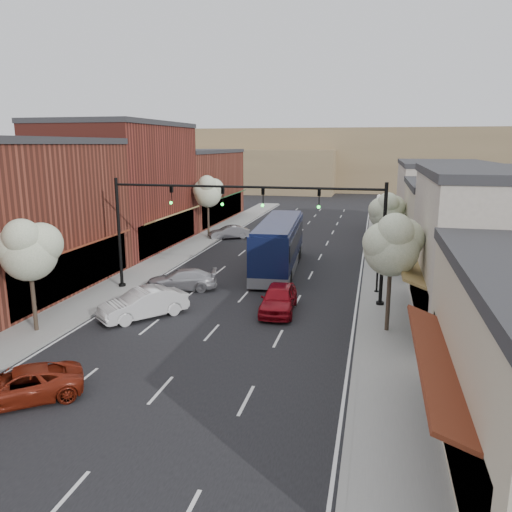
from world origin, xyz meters
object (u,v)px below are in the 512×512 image
Objects in this scene: tree_right_far at (387,210)px; tree_left_near at (28,248)px; signal_mast_left at (154,218)px; parked_car_c at (182,280)px; tree_left_far at (208,191)px; parked_car_a at (19,386)px; red_hatchback at (279,299)px; lamp_post_far at (379,210)px; tree_right_near at (393,244)px; parked_car_e at (229,232)px; lamp_post_near at (379,246)px; coach_bus at (279,244)px; signal_mast_right at (340,225)px; parked_car_b at (143,304)px.

tree_left_near reaches higher than tree_right_far.
signal_mast_left reaches higher than parked_car_c.
tree_left_far is (-16.60, 6.00, 0.61)m from tree_right_far.
red_hatchback is at bearing 111.25° from parked_car_a.
lamp_post_far is (16.05, 28.06, -1.22)m from tree_left_near.
tree_right_near reaches higher than parked_car_e.
parked_car_a is at bearing -57.66° from tree_left_near.
signal_mast_left is at bearing -169.44° from lamp_post_near.
red_hatchback is at bearing -6.33° from parked_car_e.
signal_mast_left is 1.90× the size of parked_car_a.
signal_mast_left is at bearing 163.81° from tree_right_near.
coach_bus is at bearing 2.73° from parked_car_e.
tree_left_near is at bearing -155.21° from red_hatchback.
tree_left_near is (-2.63, -8.05, -0.40)m from signal_mast_left.
tree_left_near is at bearing -119.78° from lamp_post_far.
parked_car_a is at bearing -126.16° from signal_mast_right.
signal_mast_right reaches higher than tree_left_far.
red_hatchback is 1.00× the size of parked_car_c.
signal_mast_left is 1.85× the size of lamp_post_far.
parked_car_b is (-9.82, -4.74, -3.85)m from signal_mast_right.
tree_left_far reaches higher than lamp_post_near.
signal_mast_right is at bearing 71.29° from parked_car_c.
red_hatchback is 22.08m from parked_car_e.
tree_left_near reaches higher than lamp_post_far.
tree_left_near is at bearing -166.45° from tree_right_near.
signal_mast_left is at bearing -139.46° from tree_right_far.
signal_mast_left is at bearing 180.00° from signal_mast_right.
tree_left_near reaches higher than red_hatchback.
red_hatchback reaches higher than parked_car_a.
lamp_post_near is 17.50m from lamp_post_far.
tree_right_far is 1.21× the size of red_hatchback.
tree_right_far is (13.97, 11.95, -0.63)m from signal_mast_left.
signal_mast_right is at bearing -102.85° from tree_right_far.
tree_right_near is 16.01m from tree_right_far.
red_hatchback is (-5.77, 1.88, -3.69)m from tree_right_near.
signal_mast_left is 18.14m from tree_left_far.
lamp_post_far reaches higher than parked_car_b.
parked_car_b is at bearing -126.94° from tree_right_far.
tree_left_far is 23.36m from parked_car_b.
parked_car_e is at bearing 109.74° from red_hatchback.
signal_mast_right is 1.90× the size of parked_car_a.
red_hatchback is at bearing 60.12° from parked_car_b.
coach_bus is (-4.82, 7.09, -2.72)m from signal_mast_right.
tree_left_far reaches higher than tree_left_near.
tree_right_far is at bearing 64.09° from red_hatchback.
signal_mast_left is 1.51× the size of tree_right_far.
signal_mast_right is 1.00× the size of signal_mast_left.
signal_mast_right is at bearing 65.18° from parked_car_b.
lamp_post_far is (-0.55, 8.06, -0.99)m from tree_right_far.
parked_car_b is 1.22× the size of parked_car_e.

